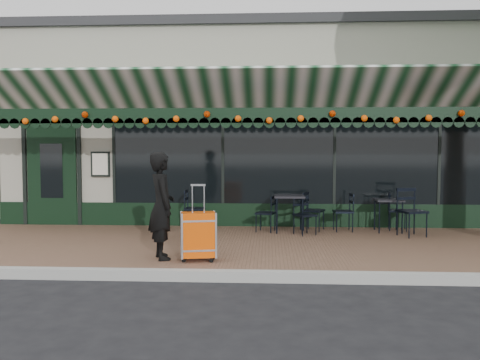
# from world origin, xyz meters

# --- Properties ---
(ground) EXTENTS (80.00, 80.00, 0.00)m
(ground) POSITION_xyz_m (0.00, 0.00, 0.00)
(ground) COLOR black
(ground) RESTS_ON ground
(sidewalk) EXTENTS (18.00, 4.00, 0.15)m
(sidewalk) POSITION_xyz_m (0.00, 2.00, 0.07)
(sidewalk) COLOR brown
(sidewalk) RESTS_ON ground
(curb) EXTENTS (18.00, 0.16, 0.15)m
(curb) POSITION_xyz_m (0.00, -0.08, 0.07)
(curb) COLOR #9E9E99
(curb) RESTS_ON ground
(restaurant_building) EXTENTS (12.00, 9.60, 4.50)m
(restaurant_building) POSITION_xyz_m (0.00, 7.84, 2.27)
(restaurant_building) COLOR #A09C8B
(restaurant_building) RESTS_ON ground
(woman) EXTENTS (0.60, 0.70, 1.63)m
(woman) POSITION_xyz_m (-1.64, 0.63, 0.97)
(woman) COLOR black
(woman) RESTS_ON sidewalk
(suitcase) EXTENTS (0.55, 0.37, 1.15)m
(suitcase) POSITION_xyz_m (-1.06, 0.50, 0.53)
(suitcase) COLOR #EB4F07
(suitcase) RESTS_ON sidewalk
(cafe_table_a) EXTENTS (0.54, 0.54, 0.67)m
(cafe_table_a) POSITION_xyz_m (2.42, 3.40, 0.75)
(cafe_table_a) COLOR black
(cafe_table_a) RESTS_ON sidewalk
(cafe_table_b) EXTENTS (0.61, 0.61, 0.75)m
(cafe_table_b) POSITION_xyz_m (0.41, 3.28, 0.82)
(cafe_table_b) COLOR black
(cafe_table_b) RESTS_ON sidewalk
(chair_a_left) EXTENTS (0.42, 0.42, 0.79)m
(chair_a_left) POSITION_xyz_m (1.52, 3.42, 0.54)
(chair_a_left) COLOR black
(chair_a_left) RESTS_ON sidewalk
(chair_a_right) EXTENTS (0.46, 0.46, 0.80)m
(chair_a_right) POSITION_xyz_m (2.66, 3.59, 0.55)
(chair_a_right) COLOR black
(chair_a_right) RESTS_ON sidewalk
(chair_a_front) EXTENTS (0.60, 0.60, 0.94)m
(chair_a_front) POSITION_xyz_m (2.75, 2.88, 0.62)
(chair_a_front) COLOR black
(chair_a_front) RESTS_ON sidewalk
(chair_b_left) EXTENTS (0.46, 0.46, 0.75)m
(chair_b_left) POSITION_xyz_m (-0.07, 3.26, 0.52)
(chair_b_left) COLOR black
(chair_b_left) RESTS_ON sidewalk
(chair_b_right) EXTENTS (0.52, 0.52, 0.80)m
(chair_b_right) POSITION_xyz_m (0.93, 3.52, 0.55)
(chair_b_right) COLOR black
(chair_b_right) RESTS_ON sidewalk
(chair_b_front) EXTENTS (0.52, 0.52, 0.76)m
(chair_b_front) POSITION_xyz_m (0.71, 2.94, 0.53)
(chair_b_front) COLOR black
(chair_b_front) RESTS_ON sidewalk
(chair_solo) EXTENTS (0.43, 0.43, 0.84)m
(chair_solo) POSITION_xyz_m (-1.55, 3.48, 0.57)
(chair_solo) COLOR black
(chair_solo) RESTS_ON sidewalk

